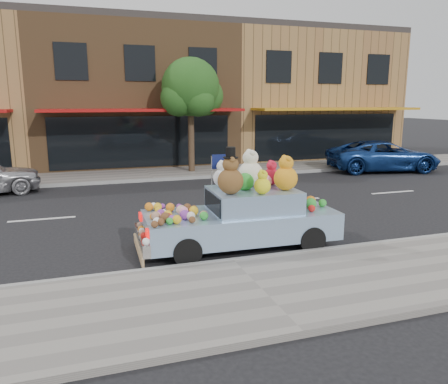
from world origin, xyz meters
name	(u,v)px	position (x,y,z in m)	size (l,w,h in m)	color
ground	(180,209)	(0.00, 0.00, 0.00)	(120.00, 120.00, 0.00)	black
near_sidewalk	(262,292)	(0.00, -6.50, 0.06)	(60.00, 3.00, 0.12)	gray
far_sidewalk	(149,174)	(0.00, 6.50, 0.06)	(60.00, 3.00, 0.12)	gray
near_kerb	(233,262)	(0.00, -5.00, 0.07)	(60.00, 0.12, 0.13)	gray
far_kerb	(154,180)	(0.00, 5.00, 0.07)	(60.00, 0.12, 0.13)	gray
storefront_mid	(131,95)	(0.00, 11.97, 3.64)	(10.00, 9.80, 7.30)	brown
storefront_right	(295,95)	(10.00, 11.97, 3.64)	(10.00, 9.80, 7.30)	olive
street_tree	(191,92)	(2.03, 6.55, 3.69)	(3.00, 2.70, 5.22)	#38281C
car_blue	(383,156)	(10.89, 4.34, 0.72)	(2.40, 5.21, 1.45)	navy
art_car	(242,213)	(0.55, -4.03, 0.81)	(4.53, 1.89, 2.36)	black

